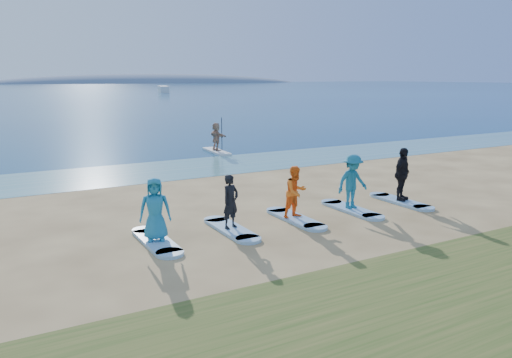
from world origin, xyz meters
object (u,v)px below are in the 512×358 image
student_1 (231,201)px  paddleboarder (216,137)px  surfboard_2 (295,219)px  student_2 (296,192)px  surfboard_4 (400,201)px  boat_offshore_b (164,93)px  student_4 (402,174)px  surfboard_3 (351,209)px  surfboard_0 (156,241)px  student_3 (352,182)px  surfboard_1 (231,229)px  paddleboard (217,151)px  student_0 (155,209)px

student_1 → paddleboarder: bearing=46.4°
paddleboarder → surfboard_2: (-3.70, -13.75, -0.87)m
student_2 → surfboard_4: bearing=-7.6°
boat_offshore_b → paddleboarder: bearing=-95.2°
surfboard_4 → student_4: 0.96m
boat_offshore_b → surfboard_3: boat_offshore_b is taller
paddleboarder → surfboard_0: size_ratio=0.73×
boat_offshore_b → surfboard_2: boat_offshore_b is taller
boat_offshore_b → student_3: (-33.39, -116.04, 0.98)m
surfboard_1 → student_3: student_3 is taller
student_4 → student_1: bearing=157.3°
surfboard_3 → student_4: bearing=0.0°
surfboard_2 → paddleboard: bearing=74.9°
surfboard_3 → surfboard_4: bearing=0.0°
boat_offshore_b → surfboard_3: bearing=-93.9°
surfboard_1 → surfboard_2: same height
paddleboarder → student_4: student_4 is taller
student_1 → surfboard_0: bearing=159.6°
boat_offshore_b → student_0: (-39.99, -116.04, 0.93)m
student_3 → student_4: size_ratio=0.96×
boat_offshore_b → surfboard_4: boat_offshore_b is taller
paddleboarder → student_0: (-8.10, -13.75, 0.01)m
paddleboard → paddleboarder: 0.86m
surfboard_3 → student_0: bearing=180.0°
student_1 → surfboard_4: size_ratio=0.70×
boat_offshore_b → student_3: bearing=-93.9°
boat_offshore_b → surfboard_4: size_ratio=3.05×
student_1 → surfboard_3: 4.47m
boat_offshore_b → surfboard_2: 121.37m
surfboard_2 → surfboard_3: (2.20, 0.00, 0.00)m
student_3 → surfboard_0: bearing=179.5°
surfboard_1 → student_3: bearing=0.0°
surfboard_3 → student_3: size_ratio=1.24×
boat_offshore_b → surfboard_2: size_ratio=3.05×
surfboard_0 → student_4: student_4 is taller
paddleboard → student_4: bearing=-82.8°
paddleboard → surfboard_2: paddleboard is taller
surfboard_1 → student_2: 2.35m
student_1 → surfboard_4: (6.60, 0.00, -0.81)m
student_0 → surfboard_3: size_ratio=0.76×
paddleboard → student_4: size_ratio=1.63×
student_0 → surfboard_4: bearing=17.6°
surfboard_4 → student_0: bearing=180.0°
surfboard_3 → student_3: bearing=0.0°
paddleboard → paddleboarder: paddleboarder is taller
paddleboarder → surfboard_4: (0.70, -13.75, -0.87)m
paddleboard → surfboard_4: 13.76m
student_1 → student_2: student_2 is taller
student_1 → student_3: (4.40, 0.00, 0.12)m
surfboard_1 → student_1: bearing=0.0°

